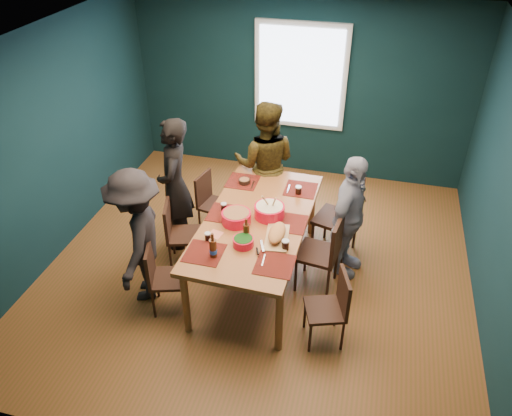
% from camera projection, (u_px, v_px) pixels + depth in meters
% --- Properties ---
extents(room, '(5.01, 5.01, 2.71)m').
position_uv_depth(room, '(265.00, 158.00, 5.56)').
color(room, brown).
rests_on(room, ground).
extents(dining_table, '(1.16, 2.23, 0.84)m').
position_uv_depth(dining_table, '(257.00, 224.00, 5.55)').
color(dining_table, '#985B2D').
rests_on(dining_table, floor).
extents(chair_left_far, '(0.44, 0.44, 0.82)m').
position_uv_depth(chair_left_far, '(210.00, 199.00, 6.50)').
color(chair_left_far, black).
rests_on(chair_left_far, floor).
extents(chair_left_mid, '(0.48, 0.48, 0.85)m').
position_uv_depth(chair_left_mid, '(177.00, 230.00, 5.91)').
color(chair_left_mid, black).
rests_on(chair_left_mid, floor).
extents(chair_left_near, '(0.47, 0.47, 0.83)m').
position_uv_depth(chair_left_near, '(160.00, 273.00, 5.29)').
color(chair_left_near, black).
rests_on(chair_left_near, floor).
extents(chair_right_far, '(0.58, 0.58, 1.04)m').
position_uv_depth(chair_right_far, '(344.00, 214.00, 5.98)').
color(chair_right_far, black).
rests_on(chair_right_far, floor).
extents(chair_right_mid, '(0.49, 0.49, 0.97)m').
position_uv_depth(chair_right_mid, '(326.00, 249.00, 5.51)').
color(chair_right_mid, black).
rests_on(chair_right_mid, floor).
extents(chair_right_near, '(0.48, 0.48, 0.84)m').
position_uv_depth(chair_right_near, '(333.00, 303.00, 4.91)').
color(chair_right_near, black).
rests_on(chair_right_near, floor).
extents(person_far_left, '(0.55, 0.71, 1.72)m').
position_uv_depth(person_far_left, '(175.00, 185.00, 6.05)').
color(person_far_left, black).
rests_on(person_far_left, floor).
extents(person_back, '(0.90, 0.73, 1.71)m').
position_uv_depth(person_back, '(265.00, 164.00, 6.49)').
color(person_back, black).
rests_on(person_back, floor).
extents(person_right, '(0.61, 0.97, 1.53)m').
position_uv_depth(person_right, '(349.00, 218.00, 5.64)').
color(person_right, white).
rests_on(person_right, floor).
extents(person_near_left, '(0.80, 1.13, 1.59)m').
position_uv_depth(person_near_left, '(138.00, 237.00, 5.30)').
color(person_near_left, black).
rests_on(person_near_left, floor).
extents(bowl_salad, '(0.32, 0.32, 0.13)m').
position_uv_depth(bowl_salad, '(236.00, 217.00, 5.41)').
color(bowl_salad, red).
rests_on(bowl_salad, dining_table).
extents(bowl_dumpling, '(0.34, 0.34, 0.31)m').
position_uv_depth(bowl_dumpling, '(269.00, 211.00, 5.50)').
color(bowl_dumpling, red).
rests_on(bowl_dumpling, dining_table).
extents(bowl_herbs, '(0.22, 0.22, 0.10)m').
position_uv_depth(bowl_herbs, '(243.00, 241.00, 5.09)').
color(bowl_herbs, red).
rests_on(bowl_herbs, dining_table).
extents(cutting_board, '(0.31, 0.59, 0.13)m').
position_uv_depth(cutting_board, '(277.00, 234.00, 5.18)').
color(cutting_board, tan).
rests_on(cutting_board, dining_table).
extents(small_bowl, '(0.14, 0.14, 0.06)m').
position_uv_depth(small_bowl, '(244.00, 181.00, 6.11)').
color(small_bowl, black).
rests_on(small_bowl, dining_table).
extents(beer_bottle_a, '(0.08, 0.08, 0.29)m').
position_uv_depth(beer_bottle_a, '(213.00, 248.00, 4.91)').
color(beer_bottle_a, '#401C0B').
rests_on(beer_bottle_a, dining_table).
extents(beer_bottle_b, '(0.07, 0.07, 0.26)m').
position_uv_depth(beer_bottle_b, '(246.00, 231.00, 5.15)').
color(beer_bottle_b, '#401C0B').
rests_on(beer_bottle_b, dining_table).
extents(cola_glass_a, '(0.07, 0.07, 0.09)m').
position_uv_depth(cola_glass_a, '(208.00, 236.00, 5.16)').
color(cola_glass_a, black).
rests_on(cola_glass_a, dining_table).
extents(cola_glass_b, '(0.08, 0.08, 0.11)m').
position_uv_depth(cola_glass_b, '(285.00, 244.00, 5.03)').
color(cola_glass_b, black).
rests_on(cola_glass_b, dining_table).
extents(cola_glass_c, '(0.07, 0.07, 0.10)m').
position_uv_depth(cola_glass_c, '(298.00, 190.00, 5.89)').
color(cola_glass_c, black).
rests_on(cola_glass_c, dining_table).
extents(cola_glass_d, '(0.07, 0.07, 0.09)m').
position_uv_depth(cola_glass_d, '(224.00, 207.00, 5.61)').
color(cola_glass_d, black).
rests_on(cola_glass_d, dining_table).
extents(napkin_a, '(0.16, 0.16, 0.00)m').
position_uv_depth(napkin_a, '(290.00, 221.00, 5.46)').
color(napkin_a, '#DA725C').
rests_on(napkin_a, dining_table).
extents(napkin_b, '(0.16, 0.16, 0.00)m').
position_uv_depth(napkin_b, '(215.00, 234.00, 5.27)').
color(napkin_b, '#DA725C').
rests_on(napkin_b, dining_table).
extents(napkin_c, '(0.19, 0.19, 0.00)m').
position_uv_depth(napkin_c, '(271.00, 261.00, 4.90)').
color(napkin_c, '#DA725C').
rests_on(napkin_c, dining_table).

